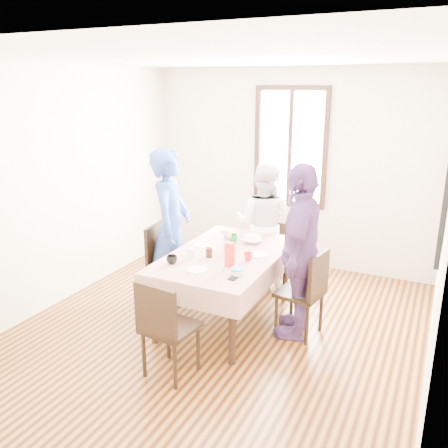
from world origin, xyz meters
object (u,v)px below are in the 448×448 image
Objects in this scene: chair_left at (170,264)px; person_left at (170,227)px; person_far at (264,225)px; dining_table at (226,287)px; chair_far at (264,249)px; chair_near at (171,327)px; person_right at (300,252)px; chair_right at (300,292)px.

person_left reaches higher than chair_left.
dining_table is at bearing 86.74° from person_far.
chair_far is 1.00× the size of chair_near.
person_left is at bearing -99.84° from person_right.
chair_right is at bearing 79.95° from chair_left.
dining_table is at bearing 72.84° from chair_left.
chair_left and chair_far have the same top height.
chair_near is at bearing -39.97° from person_right.
chair_right is at bearing 83.87° from person_right.
dining_table is 1.17m from person_far.
dining_table is 0.90× the size of person_left.
person_left is at bearing 168.99° from dining_table.
person_far reaches higher than chair_right.
chair_left and chair_near have the same top height.
chair_near is at bearing 154.26° from chair_right.
person_left is 1.57m from person_right.
chair_left is 1.25m from chair_far.
chair_right is 1.36m from person_far.
dining_table is at bearing -117.47° from person_left.
chair_far is at bearing 133.73° from chair_left.
person_left is (-0.78, -0.96, 0.45)m from chair_far.
person_far is (0.00, 1.10, 0.41)m from dining_table.
chair_near is at bearing 86.74° from person_far.
chair_near is at bearing -164.79° from person_left.
person_left is 1.23m from person_far.
chair_near is at bearing -90.00° from dining_table.
chair_right is at bearing -110.12° from person_left.
person_far is at bearing 133.13° from chair_left.
person_far is (0.00, -0.02, 0.33)m from chair_far.
chair_far reaches higher than dining_table.
chair_left is at bearing 95.21° from chair_right.
dining_table is 0.94m from person_right.
dining_table is 1.78× the size of chair_far.
chair_near is 2.24m from person_far.
person_left is at bearing 83.56° from chair_left.
person_right is (1.56, -0.10, -0.01)m from person_left.
chair_near is 0.58× the size of person_far.
dining_table is at bearing -92.42° from person_right.
chair_right is (1.61, -0.10, 0.00)m from chair_left.
person_far is (0.80, 0.94, 0.33)m from chair_left.
dining_table is 0.91× the size of person_right.
chair_near is 1.47m from person_right.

